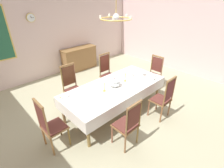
# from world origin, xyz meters

# --- Properties ---
(ground) EXTENTS (7.48, 5.97, 0.04)m
(ground) POSITION_xyz_m (0.00, 0.00, -0.02)
(ground) COLOR #AFAE8D
(back_wall) EXTENTS (7.48, 0.08, 3.01)m
(back_wall) POSITION_xyz_m (0.00, 3.02, 1.51)
(back_wall) COLOR beige
(back_wall) RESTS_ON ground
(right_wall) EXTENTS (0.08, 5.97, 3.01)m
(right_wall) POSITION_xyz_m (3.78, 0.00, 1.51)
(right_wall) COLOR beige
(right_wall) RESTS_ON ground
(dining_table) EXTENTS (2.68, 1.18, 0.75)m
(dining_table) POSITION_xyz_m (0.00, -0.30, 0.68)
(dining_table) COLOR olive
(dining_table) RESTS_ON ground
(tablecloth) EXTENTS (2.70, 1.20, 0.30)m
(tablecloth) POSITION_xyz_m (0.00, -0.30, 0.69)
(tablecloth) COLOR white
(tablecloth) RESTS_ON dining_table
(chair_south_a) EXTENTS (0.44, 0.42, 1.09)m
(chair_south_a) POSITION_xyz_m (-0.64, -1.29, 0.56)
(chair_south_a) COLOR brown
(chair_south_a) RESTS_ON ground
(chair_north_a) EXTENTS (0.44, 0.42, 1.18)m
(chair_north_a) POSITION_xyz_m (-0.64, 0.70, 0.59)
(chair_north_a) COLOR brown
(chair_north_a) RESTS_ON ground
(chair_south_b) EXTENTS (0.44, 0.42, 1.13)m
(chair_south_b) POSITION_xyz_m (0.64, -1.29, 0.58)
(chair_south_b) COLOR brown
(chair_south_b) RESTS_ON ground
(chair_north_b) EXTENTS (0.44, 0.42, 1.19)m
(chair_north_b) POSITION_xyz_m (0.64, 0.70, 0.59)
(chair_north_b) COLOR olive
(chair_north_b) RESTS_ON ground
(chair_head_west) EXTENTS (0.42, 0.44, 1.15)m
(chair_head_west) POSITION_xyz_m (-1.75, -0.30, 0.58)
(chair_head_west) COLOR olive
(chair_head_west) RESTS_ON ground
(chair_head_east) EXTENTS (0.42, 0.44, 1.09)m
(chair_head_east) POSITION_xyz_m (1.74, -0.30, 0.56)
(chair_head_east) COLOR brown
(chair_head_east) RESTS_ON ground
(soup_tureen) EXTENTS (0.28, 0.28, 0.22)m
(soup_tureen) POSITION_xyz_m (-0.02, -0.30, 0.86)
(soup_tureen) COLOR white
(soup_tureen) RESTS_ON tablecloth
(candlestick_west) EXTENTS (0.07, 0.07, 0.32)m
(candlestick_west) POSITION_xyz_m (-0.37, -0.30, 0.87)
(candlestick_west) COLOR gold
(candlestick_west) RESTS_ON tablecloth
(candlestick_east) EXTENTS (0.07, 0.07, 0.33)m
(candlestick_east) POSITION_xyz_m (0.37, -0.30, 0.88)
(candlestick_east) COLOR gold
(candlestick_east) RESTS_ON tablecloth
(bowl_near_left) EXTENTS (0.15, 0.15, 0.03)m
(bowl_near_left) POSITION_xyz_m (-1.14, 0.13, 0.77)
(bowl_near_left) COLOR white
(bowl_near_left) RESTS_ON tablecloth
(bowl_near_right) EXTENTS (0.19, 0.19, 0.05)m
(bowl_near_right) POSITION_xyz_m (0.97, -0.72, 0.78)
(bowl_near_right) COLOR white
(bowl_near_right) RESTS_ON tablecloth
(spoon_primary) EXTENTS (0.05, 0.18, 0.01)m
(spoon_primary) POSITION_xyz_m (-1.25, 0.15, 0.76)
(spoon_primary) COLOR gold
(spoon_primary) RESTS_ON tablecloth
(spoon_secondary) EXTENTS (0.03, 0.18, 0.01)m
(spoon_secondary) POSITION_xyz_m (1.09, -0.69, 0.76)
(spoon_secondary) COLOR gold
(spoon_secondary) RESTS_ON tablecloth
(sideboard) EXTENTS (1.44, 0.48, 0.90)m
(sideboard) POSITION_xyz_m (0.95, 2.71, 0.45)
(sideboard) COLOR brown
(sideboard) RESTS_ON ground
(mounted_clock) EXTENTS (0.27, 0.06, 0.27)m
(mounted_clock) POSITION_xyz_m (-0.54, 2.95, 2.11)
(mounted_clock) COLOR #D1B251
(chandelier) EXTENTS (0.67, 0.66, 0.66)m
(chandelier) POSITION_xyz_m (-0.00, -0.30, 2.34)
(chandelier) COLOR gold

